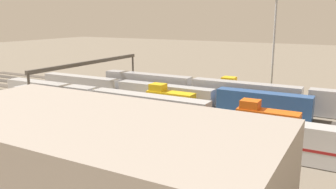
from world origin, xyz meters
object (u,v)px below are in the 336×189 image
train_on_track_3 (169,99)px  train_on_track_6 (178,123)px  train_on_track_4 (266,119)px  train_on_track_5 (95,101)px  train_on_track_0 (240,91)px  train_on_track_1 (244,94)px  maintenance_shed (91,161)px  train_on_track_2 (159,92)px  light_mast_2 (275,31)px  signal_gantry (90,66)px

train_on_track_3 → train_on_track_6: size_ratio=0.14×
train_on_track_4 → train_on_track_5: same height
train_on_track_0 → train_on_track_1: 5.61m
train_on_track_4 → train_on_track_6: (11.09, 10.00, 0.44)m
train_on_track_0 → train_on_track_6: (0.41, 30.00, 0.44)m
train_on_track_3 → train_on_track_0: 18.06m
train_on_track_4 → maintenance_shed: bearing=72.9°
train_on_track_3 → train_on_track_5: same height
train_on_track_4 → train_on_track_6: size_ratio=0.14×
train_on_track_5 → train_on_track_2: (-5.45, -15.00, -0.49)m
train_on_track_3 → maintenance_shed: (-11.10, 36.33, 2.48)m
train_on_track_1 → light_mast_2: 15.27m
train_on_track_4 → light_mast_2: (4.32, -22.10, 13.42)m
train_on_track_3 → maintenance_shed: maintenance_shed is taller
train_on_track_3 → train_on_track_2: 7.45m
train_on_track_1 → train_on_track_6: (2.91, 25.00, -0.02)m
train_on_track_0 → train_on_track_1: (-2.50, 5.00, 0.46)m
train_on_track_2 → signal_gantry: signal_gantry is taller
train_on_track_3 → train_on_track_0: size_ratio=1.00×
light_mast_2 → signal_gantry: (37.13, 17.10, -7.92)m
train_on_track_4 → signal_gantry: signal_gantry is taller
train_on_track_1 → light_mast_2: size_ratio=2.97×
train_on_track_1 → maintenance_shed: size_ratio=1.96×
train_on_track_1 → maintenance_shed: bearing=88.2°
train_on_track_6 → light_mast_2: (-6.77, -32.10, 12.98)m
train_on_track_0 → train_on_track_4: size_ratio=1.00×
train_on_track_3 → train_on_track_1: 16.06m
train_on_track_4 → train_on_track_5: 32.10m
train_on_track_4 → signal_gantry: (41.45, -5.00, 5.50)m
train_on_track_5 → signal_gantry: (9.74, -10.00, 5.05)m
train_on_track_2 → train_on_track_3: bearing=137.8°
train_on_track_6 → light_mast_2: bearing=-101.9°
train_on_track_3 → train_on_track_2: size_ratio=0.15×
train_on_track_0 → train_on_track_2: 18.51m
train_on_track_1 → train_on_track_3: bearing=38.5°
maintenance_shed → train_on_track_1: bearing=-91.8°
train_on_track_3 → train_on_track_4: (-20.74, 5.00, 0.00)m
train_on_track_5 → signal_gantry: signal_gantry is taller
train_on_track_0 → signal_gantry: 34.66m
train_on_track_0 → signal_gantry: (30.76, 15.00, 5.50)m
train_on_track_3 → train_on_track_1: same height
train_on_track_4 → train_on_track_2: train_on_track_4 is taller
train_on_track_2 → maintenance_shed: maintenance_shed is taller
train_on_track_3 → train_on_track_4: bearing=166.4°
train_on_track_1 → train_on_track_6: same height
light_mast_2 → maintenance_shed: (5.32, 53.43, -10.94)m
train_on_track_1 → train_on_track_5: 30.88m
train_on_track_5 → train_on_track_1: bearing=-139.6°
train_on_track_1 → signal_gantry: 35.10m
train_on_track_5 → maintenance_shed: size_ratio=1.29×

